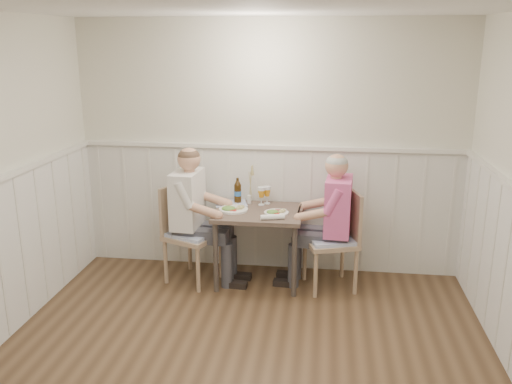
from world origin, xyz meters
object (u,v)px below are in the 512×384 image
at_px(dining_table, 259,221).
at_px(chair_right, 337,236).
at_px(chair_left, 188,229).
at_px(man_in_pink, 333,232).
at_px(beer_bottle, 238,192).
at_px(grass_vase, 249,186).
at_px(diner_cream, 192,225).

bearing_deg(dining_table, chair_right, -2.02).
bearing_deg(chair_left, man_in_pink, 0.92).
bearing_deg(beer_bottle, grass_vase, -5.45).
bearing_deg(chair_right, diner_cream, -178.96).
xyz_separation_m(chair_right, man_in_pink, (-0.04, 0.01, 0.04)).
relative_size(chair_right, man_in_pink, 0.72).
bearing_deg(grass_vase, chair_left, -154.13).
bearing_deg(diner_cream, dining_table, 4.59).
distance_m(chair_right, chair_left, 1.49).
xyz_separation_m(man_in_pink, beer_bottle, (-0.98, 0.27, 0.29)).
bearing_deg(man_in_pink, beer_bottle, 164.51).
distance_m(man_in_pink, beer_bottle, 1.06).
bearing_deg(dining_table, diner_cream, -175.41).
bearing_deg(diner_cream, grass_vase, 28.67).
relative_size(chair_right, grass_vase, 2.32).
bearing_deg(chair_right, chair_left, -179.32).
bearing_deg(beer_bottle, chair_left, -147.45).
distance_m(chair_left, diner_cream, 0.07).
bearing_deg(chair_left, diner_cream, -9.17).
relative_size(chair_right, diner_cream, 0.70).
distance_m(chair_right, diner_cream, 1.44).
height_order(dining_table, chair_left, chair_left).
distance_m(dining_table, beer_bottle, 0.42).
distance_m(chair_left, man_in_pink, 1.45).
bearing_deg(chair_left, grass_vase, 25.87).
relative_size(chair_left, beer_bottle, 3.76).
distance_m(chair_left, beer_bottle, 0.64).
bearing_deg(chair_left, chair_right, 0.68).
height_order(chair_right, diner_cream, diner_cream).
distance_m(man_in_pink, diner_cream, 1.40).
xyz_separation_m(dining_table, chair_left, (-0.71, -0.05, -0.11)).
relative_size(beer_bottle, grass_vase, 0.62).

